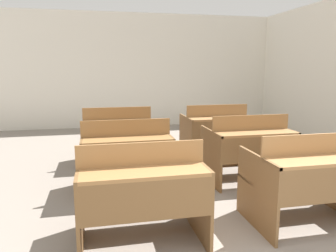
% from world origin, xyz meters
% --- Properties ---
extents(wall_back, '(7.20, 0.06, 2.87)m').
position_xyz_m(wall_back, '(0.00, 7.40, 1.43)').
color(wall_back, white).
rests_on(wall_back, ground_plane).
extents(bench_front_left, '(1.06, 0.78, 0.90)m').
position_xyz_m(bench_front_left, '(-0.72, 1.55, 0.46)').
color(bench_front_left, brown).
rests_on(bench_front_left, ground_plane).
extents(bench_front_right, '(1.06, 0.78, 0.90)m').
position_xyz_m(bench_front_right, '(0.89, 1.55, 0.46)').
color(bench_front_right, brown).
rests_on(bench_front_right, ground_plane).
extents(bench_second_left, '(1.06, 0.78, 0.90)m').
position_xyz_m(bench_second_left, '(-0.74, 2.79, 0.46)').
color(bench_second_left, brown).
rests_on(bench_second_left, ground_plane).
extents(bench_second_right, '(1.06, 0.78, 0.90)m').
position_xyz_m(bench_second_right, '(0.88, 2.81, 0.46)').
color(bench_second_right, brown).
rests_on(bench_second_right, ground_plane).
extents(bench_third_left, '(1.06, 0.78, 0.90)m').
position_xyz_m(bench_third_left, '(-0.76, 4.06, 0.46)').
color(bench_third_left, brown).
rests_on(bench_third_left, ground_plane).
extents(bench_third_right, '(1.06, 0.78, 0.90)m').
position_xyz_m(bench_third_right, '(0.89, 4.05, 0.46)').
color(bench_third_right, brown).
rests_on(bench_third_right, ground_plane).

